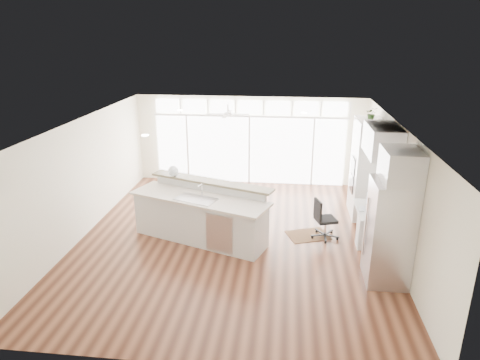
# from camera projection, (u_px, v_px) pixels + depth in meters

# --- Properties ---
(floor) EXTENTS (7.00, 8.00, 0.02)m
(floor) POSITION_uv_depth(u_px,v_px,m) (233.00, 239.00, 9.90)
(floor) COLOR #442215
(floor) RESTS_ON ground
(ceiling) EXTENTS (7.00, 8.00, 0.02)m
(ceiling) POSITION_uv_depth(u_px,v_px,m) (233.00, 124.00, 9.00)
(ceiling) COLOR white
(ceiling) RESTS_ON wall_back
(wall_back) EXTENTS (7.00, 0.04, 2.70)m
(wall_back) POSITION_uv_depth(u_px,v_px,m) (250.00, 140.00, 13.20)
(wall_back) COLOR white
(wall_back) RESTS_ON floor
(wall_front) EXTENTS (7.00, 0.04, 2.70)m
(wall_front) POSITION_uv_depth(u_px,v_px,m) (195.00, 285.00, 5.70)
(wall_front) COLOR white
(wall_front) RESTS_ON floor
(wall_left) EXTENTS (0.04, 8.00, 2.70)m
(wall_left) POSITION_uv_depth(u_px,v_px,m) (82.00, 178.00, 9.82)
(wall_left) COLOR white
(wall_left) RESTS_ON floor
(wall_right) EXTENTS (0.04, 8.00, 2.70)m
(wall_right) POSITION_uv_depth(u_px,v_px,m) (396.00, 190.00, 9.08)
(wall_right) COLOR white
(wall_right) RESTS_ON floor
(glass_wall) EXTENTS (5.80, 0.06, 2.08)m
(glass_wall) POSITION_uv_depth(u_px,v_px,m) (249.00, 150.00, 13.24)
(glass_wall) COLOR white
(glass_wall) RESTS_ON wall_back
(transom_row) EXTENTS (5.90, 0.06, 0.40)m
(transom_row) POSITION_uv_depth(u_px,v_px,m) (250.00, 107.00, 12.80)
(transom_row) COLOR white
(transom_row) RESTS_ON wall_back
(desk_window) EXTENTS (0.04, 0.85, 0.85)m
(desk_window) POSITION_uv_depth(u_px,v_px,m) (392.00, 177.00, 9.30)
(desk_window) COLOR white
(desk_window) RESTS_ON wall_right
(ceiling_fan) EXTENTS (1.16, 1.16, 0.32)m
(ceiling_fan) POSITION_uv_depth(u_px,v_px,m) (228.00, 110.00, 11.75)
(ceiling_fan) COLOR white
(ceiling_fan) RESTS_ON ceiling
(recessed_lights) EXTENTS (3.40, 3.00, 0.02)m
(recessed_lights) POSITION_uv_depth(u_px,v_px,m) (234.00, 123.00, 9.20)
(recessed_lights) COLOR white
(recessed_lights) RESTS_ON ceiling
(oven_cabinet) EXTENTS (0.64, 1.20, 2.50)m
(oven_cabinet) POSITION_uv_depth(u_px,v_px,m) (366.00, 168.00, 10.84)
(oven_cabinet) COLOR silver
(oven_cabinet) RESTS_ON floor
(desk_nook) EXTENTS (0.72, 1.30, 0.76)m
(desk_nook) POSITION_uv_depth(u_px,v_px,m) (371.00, 225.00, 9.72)
(desk_nook) COLOR silver
(desk_nook) RESTS_ON floor
(upper_cabinets) EXTENTS (0.64, 1.30, 0.64)m
(upper_cabinets) POSITION_uv_depth(u_px,v_px,m) (383.00, 141.00, 9.07)
(upper_cabinets) COLOR silver
(upper_cabinets) RESTS_ON wall_right
(refrigerator) EXTENTS (0.76, 0.90, 2.00)m
(refrigerator) POSITION_uv_depth(u_px,v_px,m) (389.00, 232.00, 7.97)
(refrigerator) COLOR silver
(refrigerator) RESTS_ON floor
(fridge_cabinet) EXTENTS (0.64, 0.90, 0.60)m
(fridge_cabinet) POSITION_uv_depth(u_px,v_px,m) (401.00, 166.00, 7.53)
(fridge_cabinet) COLOR silver
(fridge_cabinet) RESTS_ON wall_right
(framed_photos) EXTENTS (0.06, 0.22, 0.80)m
(framed_photos) POSITION_uv_depth(u_px,v_px,m) (386.00, 174.00, 9.93)
(framed_photos) COLOR black
(framed_photos) RESTS_ON wall_right
(kitchen_island) EXTENTS (3.44, 2.24, 1.28)m
(kitchen_island) POSITION_uv_depth(u_px,v_px,m) (200.00, 214.00, 9.66)
(kitchen_island) COLOR silver
(kitchen_island) RESTS_ON floor
(rug) EXTENTS (1.11, 0.96, 0.01)m
(rug) POSITION_uv_depth(u_px,v_px,m) (308.00, 235.00, 10.06)
(rug) COLOR #392112
(rug) RESTS_ON floor
(office_chair) EXTENTS (0.60, 0.58, 0.94)m
(office_chair) POSITION_uv_depth(u_px,v_px,m) (326.00, 219.00, 9.80)
(office_chair) COLOR black
(office_chair) RESTS_ON floor
(fishbowl) EXTENTS (0.33, 0.33, 0.25)m
(fishbowl) POSITION_uv_depth(u_px,v_px,m) (173.00, 171.00, 10.15)
(fishbowl) COLOR silver
(fishbowl) RESTS_ON kitchen_island
(monitor) EXTENTS (0.12, 0.47, 0.39)m
(monitor) POSITION_uv_depth(u_px,v_px,m) (370.00, 201.00, 9.54)
(monitor) COLOR black
(monitor) RESTS_ON desk_nook
(keyboard) EXTENTS (0.16, 0.33, 0.02)m
(keyboard) POSITION_uv_depth(u_px,v_px,m) (362.00, 209.00, 9.62)
(keyboard) COLOR silver
(keyboard) RESTS_ON desk_nook
(potted_plant) EXTENTS (0.29, 0.32, 0.24)m
(potted_plant) POSITION_uv_depth(u_px,v_px,m) (372.00, 115.00, 10.38)
(potted_plant) COLOR #355C27
(potted_plant) RESTS_ON oven_cabinet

